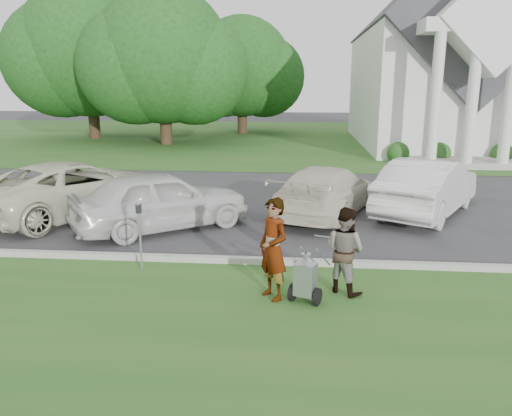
# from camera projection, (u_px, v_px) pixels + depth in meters

# --- Properties ---
(ground) EXTENTS (120.00, 120.00, 0.00)m
(ground) POSITION_uv_depth(u_px,v_px,m) (267.00, 274.00, 10.28)
(ground) COLOR #333335
(ground) RESTS_ON ground
(grass_strip) EXTENTS (80.00, 7.00, 0.01)m
(grass_strip) POSITION_uv_depth(u_px,v_px,m) (253.00, 348.00, 7.38)
(grass_strip) COLOR #245A1F
(grass_strip) RESTS_ON ground
(church_lawn) EXTENTS (80.00, 30.00, 0.01)m
(church_lawn) POSITION_uv_depth(u_px,v_px,m) (292.00, 137.00, 36.37)
(church_lawn) COLOR #245A1F
(church_lawn) RESTS_ON ground
(curb) EXTENTS (80.00, 0.18, 0.15)m
(curb) POSITION_uv_depth(u_px,v_px,m) (269.00, 261.00, 10.79)
(curb) COLOR #9E9E93
(curb) RESTS_ON ground
(church) EXTENTS (9.19, 19.00, 24.10)m
(church) POSITION_uv_depth(u_px,v_px,m) (440.00, 48.00, 30.40)
(church) COLOR white
(church) RESTS_ON ground
(tree_left) EXTENTS (10.63, 8.40, 9.71)m
(tree_left) POSITION_uv_depth(u_px,v_px,m) (163.00, 62.00, 30.98)
(tree_left) COLOR #332316
(tree_left) RESTS_ON ground
(tree_far) EXTENTS (11.64, 9.20, 10.73)m
(tree_far) POSITION_uv_depth(u_px,v_px,m) (89.00, 55.00, 34.26)
(tree_far) COLOR #332316
(tree_far) RESTS_ON ground
(tree_back) EXTENTS (9.61, 7.60, 8.89)m
(tree_back) POSITION_uv_depth(u_px,v_px,m) (242.00, 71.00, 38.46)
(tree_back) COLOR #332316
(tree_back) RESTS_ON ground
(striping_cart) EXTENTS (0.81, 1.16, 1.00)m
(striping_cart) POSITION_uv_depth(u_px,v_px,m) (306.00, 280.00, 8.83)
(striping_cart) COLOR black
(striping_cart) RESTS_ON ground
(person_left) EXTENTS (0.78, 0.81, 1.86)m
(person_left) POSITION_uv_depth(u_px,v_px,m) (273.00, 250.00, 8.89)
(person_left) COLOR #999999
(person_left) RESTS_ON ground
(person_right) EXTENTS (1.01, 0.98, 1.63)m
(person_right) POSITION_uv_depth(u_px,v_px,m) (345.00, 251.00, 9.19)
(person_right) COLOR #999999
(person_right) RESTS_ON ground
(parking_meter_near) EXTENTS (0.10, 0.09, 1.45)m
(parking_meter_near) POSITION_uv_depth(u_px,v_px,m) (140.00, 229.00, 10.24)
(parking_meter_near) COLOR #989BA0
(parking_meter_near) RESTS_ON ground
(car_a) EXTENTS (5.21, 6.34, 1.61)m
(car_a) POSITION_uv_depth(u_px,v_px,m) (75.00, 188.00, 14.82)
(car_a) COLOR beige
(car_a) RESTS_ON ground
(car_b) EXTENTS (4.89, 4.32, 1.60)m
(car_b) POSITION_uv_depth(u_px,v_px,m) (161.00, 200.00, 13.28)
(car_b) COLOR silver
(car_b) RESTS_ON ground
(car_c) EXTENTS (3.69, 5.42, 1.46)m
(car_c) POSITION_uv_depth(u_px,v_px,m) (327.00, 191.00, 14.79)
(car_c) COLOR beige
(car_c) RESTS_ON ground
(car_d) EXTENTS (4.03, 5.28, 1.67)m
(car_d) POSITION_uv_depth(u_px,v_px,m) (428.00, 187.00, 14.83)
(car_d) COLOR silver
(car_d) RESTS_ON ground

